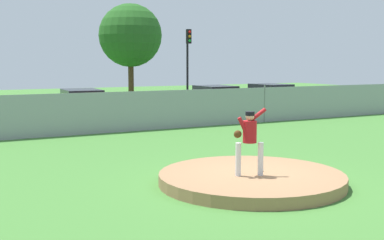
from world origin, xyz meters
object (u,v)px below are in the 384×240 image
pitcher_youth (249,136)px  traffic_light_far (188,54)px  parked_car_red (82,106)px  parked_car_burgundy (215,101)px  baseball (262,170)px  parked_car_silver (271,98)px

pitcher_youth → traffic_light_far: bearing=66.2°
parked_car_red → parked_car_burgundy: parked_car_burgundy is taller
parked_car_red → parked_car_burgundy: bearing=0.5°
traffic_light_far → parked_car_burgundy: bearing=-97.9°
pitcher_youth → parked_car_burgundy: 16.51m
parked_car_burgundy → traffic_light_far: bearing=82.1°
baseball → parked_car_burgundy: parked_car_burgundy is taller
parked_car_silver → pitcher_youth: bearing=-128.6°
baseball → parked_car_silver: (11.45, 14.83, 0.45)m
parked_car_silver → parked_car_burgundy: bearing=-173.3°
parked_car_red → pitcher_youth: bearing=-90.6°
parked_car_red → traffic_light_far: (8.25, 4.54, 2.63)m
pitcher_youth → parked_car_silver: (12.00, 15.05, -0.45)m
parked_car_silver → traffic_light_far: traffic_light_far is taller
parked_car_burgundy → parked_car_silver: size_ratio=0.96×
pitcher_youth → traffic_light_far: size_ratio=0.32×
parked_car_red → traffic_light_far: 9.78m
pitcher_youth → traffic_light_far: 20.92m
parked_car_silver → baseball: bearing=-127.7°
parked_car_red → parked_car_burgundy: 7.62m
parked_car_silver → traffic_light_far: bearing=132.1°
pitcher_youth → parked_car_silver: 19.25m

